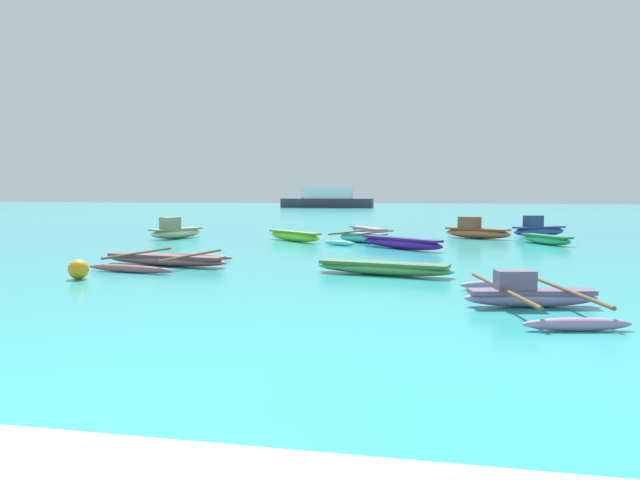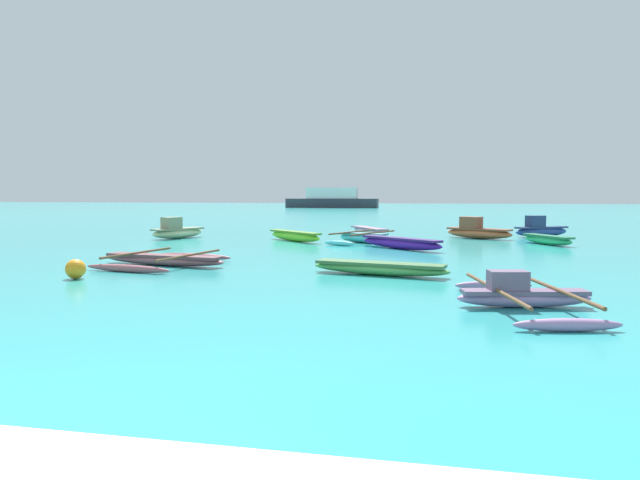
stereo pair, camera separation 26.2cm
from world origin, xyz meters
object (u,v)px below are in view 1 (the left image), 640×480
Objects in this scene: moored_boat_1 at (367,230)px; moored_boat_7 at (175,231)px; moored_boat_6 at (546,239)px; moored_boat_4 at (165,260)px; moored_boat_2 at (294,236)px; mooring_buoy_0 at (78,269)px; moored_boat_10 at (383,268)px; moored_boat_8 at (476,231)px; moored_boat_3 at (401,243)px; moored_boat_5 at (538,229)px; distant_ferry at (327,200)px; moored_boat_0 at (362,237)px; moored_boat_9 at (529,295)px.

moored_boat_1 is 1.30× the size of moored_boat_7.
moored_boat_6 is 16.09m from moored_boat_7.
moored_boat_7 is (-4.03, 9.28, 0.18)m from moored_boat_4.
moored_boat_6 is at bearing 44.56° from moored_boat_2.
mooring_buoy_0 is (-5.14, -16.91, 0.05)m from moored_boat_1.
moored_boat_10 is at bearing -106.19° from moored_boat_7.
moored_boat_6 is 3.76m from moored_boat_8.
moored_boat_3 is 9.61m from moored_boat_5.
moored_boat_4 is at bearing -83.78° from distant_ferry.
moored_boat_5 reaches higher than moored_boat_8.
moored_boat_3 is at bearing 51.36° from mooring_buoy_0.
moored_boat_3 is 8.90m from moored_boat_4.
moored_boat_1 is at bearing -151.27° from moored_boat_6.
moored_boat_3 reaches higher than moored_boat_1.
moored_boat_5 reaches higher than moored_boat_2.
moored_boat_3 is 7.00× the size of mooring_buoy_0.
moored_boat_1 is 5.87m from moored_boat_2.
moored_boat_6 is (7.78, -4.87, 0.03)m from moored_boat_1.
distant_ferry reaches higher than mooring_buoy_0.
moored_boat_7 is 0.76× the size of moored_boat_10.
moored_boat_7 is (-16.54, -4.32, -0.01)m from moored_boat_5.
moored_boat_2 is at bearing -169.21° from moored_boat_3.
moored_boat_7 is 13.80m from moored_boat_8.
moored_boat_2 is 59.70m from distant_ferry.
moored_boat_5 is 1.08× the size of moored_boat_6.
mooring_buoy_0 reaches higher than moored_boat_1.
moored_boat_0 is 5.40m from moored_boat_1.
moored_boat_8 is (-2.55, 2.75, 0.13)m from moored_boat_6.
distant_ferry is (-7.40, 67.84, 1.04)m from moored_boat_4.
moored_boat_2 is 5.71m from moored_boat_7.
distant_ferry reaches higher than moored_boat_1.
moored_boat_9 is (13.20, -13.58, -0.13)m from moored_boat_7.
moored_boat_5 is 5.93× the size of mooring_buoy_0.
moored_boat_5 is at bearing 56.80° from moored_boat_1.
moored_boat_1 is 14.73m from moored_boat_4.
mooring_buoy_0 reaches higher than moored_boat_2.
moored_boat_5 is 17.10m from moored_boat_7.
mooring_buoy_0 is (3.17, -12.10, -0.11)m from moored_boat_7.
moored_boat_8 reaches higher than moored_boat_4.
moored_boat_0 reaches higher than moored_boat_3.
moored_boat_3 is at bearing -77.41° from distant_ferry.
moored_boat_9 is 8.64× the size of mooring_buoy_0.
moored_boat_9 is at bearing -77.06° from distant_ferry.
mooring_buoy_0 is (-13.38, -16.43, -0.12)m from moored_boat_5.
moored_boat_7 is at bearing 148.31° from moored_boat_10.
moored_boat_5 reaches higher than moored_boat_7.
moored_boat_2 is 0.22× the size of distant_ferry.
moored_boat_0 is at bearing -25.94° from moored_boat_1.
moored_boat_0 is 7.43m from moored_boat_6.
moored_boat_7 is at bearing -86.71° from distant_ferry.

